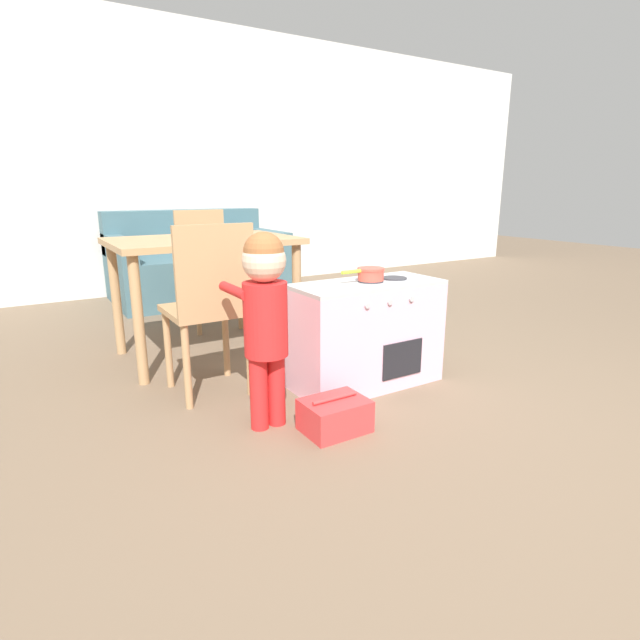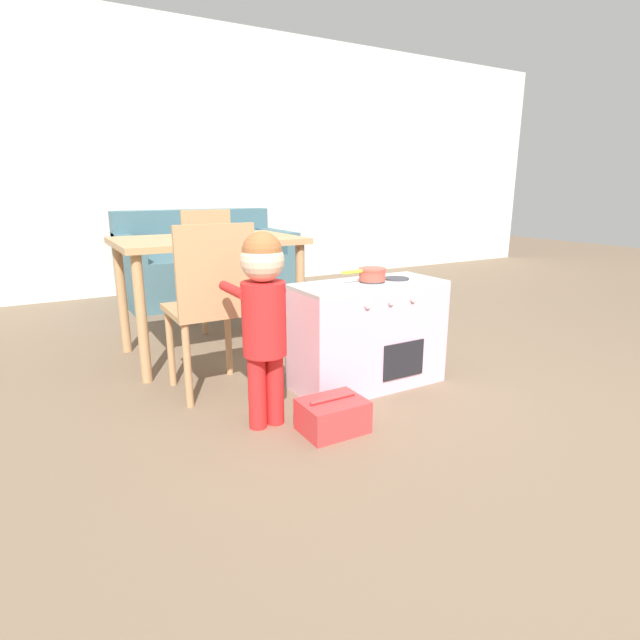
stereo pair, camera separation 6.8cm
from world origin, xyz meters
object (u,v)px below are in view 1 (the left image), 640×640
Objects in this scene: play_kitchen at (366,334)px; dining_chair_near at (210,305)px; child_figure at (265,305)px; cup_on_table at (228,232)px; dining_table at (204,256)px; couch at (197,267)px; dining_chair_far at (207,264)px; toy_basket at (335,415)px; toy_pot at (370,273)px.

play_kitchen is 0.82m from dining_chair_near.
play_kitchen is 0.74m from child_figure.
dining_table is at bearing 116.52° from cup_on_table.
couch is (0.63, 2.83, -0.26)m from child_figure.
dining_chair_far reaches higher than child_figure.
couch is at bearing 73.61° from dining_table.
dining_chair_near reaches higher than toy_basket.
play_kitchen is at bearing -59.86° from dining_table.
child_figure is at bearing -79.80° from dining_chair_near.
child_figure reaches higher than dining_table.
dining_table is at bearing 69.84° from dining_chair_far.
dining_chair_near is (-0.76, 0.29, -0.13)m from toy_pot.
child_figure is 0.57m from toy_basket.
toy_basket is (0.22, -0.20, -0.48)m from child_figure.
dining_chair_far is at bearing 69.84° from dining_table.
play_kitchen is 3.18× the size of toy_pot.
child_figure reaches higher than toy_basket.
dining_table reaches higher than toy_pot.
dining_chair_far is (0.14, 1.97, 0.40)m from toy_basket.
child_figure is at bearing 138.52° from toy_basket.
toy_basket is 0.18× the size of couch.
child_figure is 2.91m from couch.
dining_chair_near is at bearing 159.33° from toy_pot.
cup_on_table is at bearing -102.32° from couch.
dining_table is at bearing -106.39° from couch.
toy_pot is at bearing -20.67° from dining_chair_near.
cup_on_table is at bearing 121.90° from toy_pot.
child_figure is at bearing -102.57° from couch.
couch is at bearing 91.10° from toy_pot.
child_figure is 1.81m from dining_chair_far.
child_figure is (-0.68, -0.17, -0.05)m from toy_pot.
play_kitchen is 0.32m from toy_pot.
toy_pot is at bearing 38.69° from toy_basket.
toy_pot is 0.90m from cup_on_table.
child_figure is at bearing -166.25° from toy_pot.
couch is (0.41, 3.02, 0.22)m from toy_basket.
cup_on_table is (-0.16, -0.85, 0.31)m from dining_chair_far.
cup_on_table reaches higher than play_kitchen.
child_figure reaches higher than couch.
dining_chair_far is at bearing -103.92° from couch.
cup_on_table is (-0.01, 1.12, 0.71)m from toy_basket.
dining_chair_near reaches higher than child_figure.
child_figure is 0.56× the size of couch.
dining_chair_far reaches higher than toy_basket.
child_figure is 0.97m from cup_on_table.
toy_basket is 3.13× the size of cup_on_table.
dining_chair_near reaches higher than toy_pot.
couch is (-0.03, 2.66, 0.02)m from play_kitchen.
toy_basket is (-0.44, -0.36, -0.21)m from play_kitchen.
play_kitchen is 2.66m from couch.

